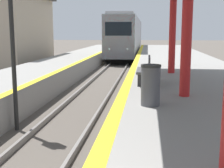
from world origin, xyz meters
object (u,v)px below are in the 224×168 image
object	(u,v)px
signal_near	(11,12)
train	(127,36)
trash_bin	(151,85)
bench	(145,69)

from	to	relation	value
signal_near	train	bearing A→B (deg)	87.31
train	signal_near	xyz separation A→B (m)	(-1.30, -27.79, 1.04)
trash_bin	bench	distance (m)	3.17
train	bench	world-z (taller)	train
signal_near	trash_bin	size ratio (longest dim) A/B	4.77
trash_bin	bench	size ratio (longest dim) A/B	0.64
train	bench	xyz separation A→B (m)	(2.25, -25.38, -0.73)
train	signal_near	world-z (taller)	signal_near
signal_near	trash_bin	bearing A→B (deg)	-11.51
train	trash_bin	distance (m)	28.65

